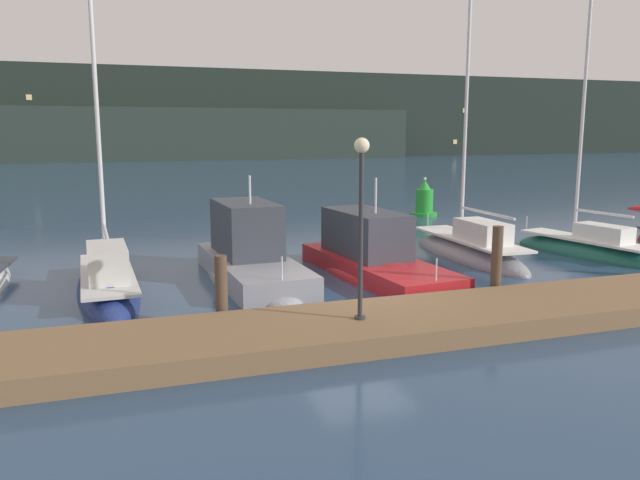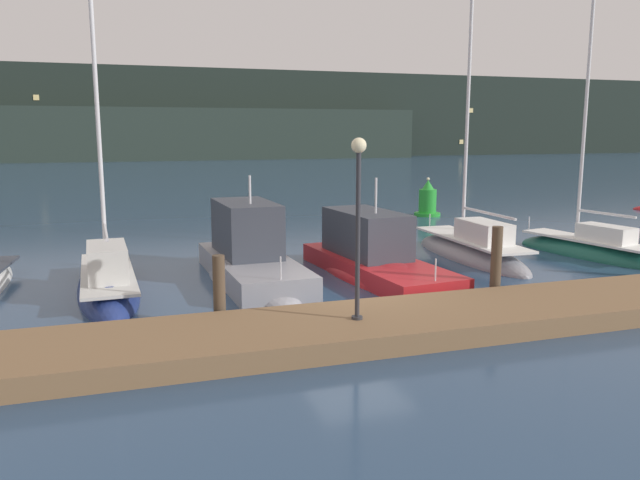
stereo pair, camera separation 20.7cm
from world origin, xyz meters
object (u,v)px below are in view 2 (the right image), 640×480
object	(u,v)px
motorboat_berth_5	(251,266)
channel_buoy	(428,201)
motorboat_berth_6	(375,266)
sailboat_berth_7	(471,253)
dock_lamppost	(358,199)
sailboat_berth_8	(588,252)
sailboat_berth_4	(108,287)

from	to	relation	value
motorboat_berth_5	channel_buoy	distance (m)	16.33
motorboat_berth_6	sailboat_berth_7	world-z (taller)	sailboat_berth_7
motorboat_berth_5	dock_lamppost	world-z (taller)	dock_lamppost
sailboat_berth_8	dock_lamppost	xyz separation A→B (m)	(-11.18, -5.86, 2.88)
sailboat_berth_4	sailboat_berth_7	bearing A→B (deg)	4.90
sailboat_berth_4	channel_buoy	xyz separation A→B (m)	(15.95, 11.58, 0.61)
sailboat_berth_7	sailboat_berth_8	size ratio (longest dim) A/B	1.12
sailboat_berth_4	motorboat_berth_6	world-z (taller)	sailboat_berth_4
sailboat_berth_4	sailboat_berth_7	size ratio (longest dim) A/B	0.80
motorboat_berth_6	dock_lamppost	world-z (taller)	dock_lamppost
motorboat_berth_6	sailboat_berth_8	distance (m)	8.47
motorboat_berth_5	sailboat_berth_8	size ratio (longest dim) A/B	0.73
dock_lamppost	motorboat_berth_5	bearing A→B (deg)	99.28
sailboat_berth_8	dock_lamppost	distance (m)	12.94
motorboat_berth_5	dock_lamppost	distance (m)	6.78
motorboat_berth_5	sailboat_berth_8	xyz separation A→B (m)	(12.19, -0.32, -0.26)
motorboat_berth_6	channel_buoy	size ratio (longest dim) A/B	3.78
motorboat_berth_6	sailboat_berth_8	bearing A→B (deg)	3.01
sailboat_berth_7	sailboat_berth_8	world-z (taller)	sailboat_berth_7
sailboat_berth_4	motorboat_berth_6	xyz separation A→B (m)	(7.84, -0.43, 0.16)
sailboat_berth_8	dock_lamppost	world-z (taller)	sailboat_berth_8
channel_buoy	dock_lamppost	size ratio (longest dim) A/B	0.53
motorboat_berth_6	sailboat_berth_8	xyz separation A→B (m)	(8.46, 0.44, -0.16)
channel_buoy	dock_lamppost	bearing A→B (deg)	-121.86
motorboat_berth_5	sailboat_berth_8	bearing A→B (deg)	-1.48
sailboat_berth_7	channel_buoy	size ratio (longest dim) A/B	5.33
sailboat_berth_4	sailboat_berth_7	world-z (taller)	sailboat_berth_7
sailboat_berth_7	dock_lamppost	size ratio (longest dim) A/B	2.81
sailboat_berth_4	motorboat_berth_5	size ratio (longest dim) A/B	1.23
sailboat_berth_7	dock_lamppost	xyz separation A→B (m)	(-7.03, -6.89, 2.86)
motorboat_berth_6	dock_lamppost	distance (m)	6.64
dock_lamppost	sailboat_berth_4	bearing A→B (deg)	131.21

